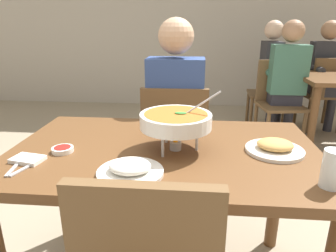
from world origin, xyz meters
The scene contains 18 objects.
cafe_rear_partition centered at (0.00, 3.68, 1.50)m, with size 10.00×0.10×3.00m, color #BCB2A3.
dining_table_main centered at (0.00, 0.00, 0.65)m, with size 1.33×0.82×0.76m.
chair_diner_main centered at (0.00, 0.70, 0.51)m, with size 0.44×0.44×0.90m.
diner_main centered at (0.00, 0.73, 0.75)m, with size 0.40×0.45×1.31m.
curry_bowl centered at (0.05, -0.01, 0.89)m, with size 0.33×0.30×0.26m.
rice_plate centered at (-0.10, -0.25, 0.78)m, with size 0.24×0.24×0.06m.
appetizer_plate centered at (0.46, 0.00, 0.78)m, with size 0.24×0.24×0.06m.
sauce_dish centered at (-0.43, -0.08, 0.77)m, with size 0.09×0.09×0.02m.
napkin_folded centered at (-0.52, -0.18, 0.77)m, with size 0.12×0.08×0.02m, color white.
fork_utensil centered at (-0.54, -0.23, 0.76)m, with size 0.01×0.17×0.01m, color silver.
spoon_utensil centered at (-0.49, -0.23, 0.76)m, with size 0.01×0.17×0.01m, color silver.
drink_glass centered at (0.58, -0.28, 0.82)m, with size 0.07×0.07×0.13m.
chair_bg_left centered at (1.11, 2.58, 0.51)m, with size 0.46×0.46×0.90m.
chair_bg_middle centered at (1.68, 2.52, 0.51)m, with size 0.47×0.47×0.90m.
chair_bg_right centered at (1.03, 2.09, 0.51)m, with size 0.50×0.50×0.90m.
patron_bg_left centered at (1.07, 2.60, 0.75)m, with size 0.45×0.40×1.31m.
patron_bg_middle centered at (1.69, 2.59, 0.75)m, with size 0.40×0.45×1.31m.
patron_bg_right centered at (1.08, 2.07, 0.75)m, with size 0.40×0.45×1.31m.
Camera 1 is at (0.12, -1.20, 1.27)m, focal length 32.27 mm.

